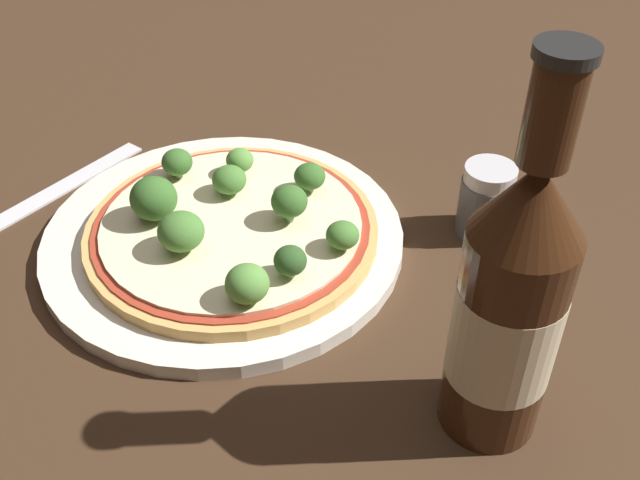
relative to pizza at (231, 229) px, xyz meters
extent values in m
plane|color=#3D2819|center=(0.00, 0.02, -0.02)|extent=(3.00, 3.00, 0.00)
cylinder|color=silver|center=(-0.01, 0.00, -0.01)|extent=(0.28, 0.28, 0.01)
cylinder|color=tan|center=(0.00, 0.00, 0.00)|extent=(0.23, 0.23, 0.01)
cylinder|color=#A83823|center=(0.00, 0.00, 0.00)|extent=(0.21, 0.21, 0.00)
cylinder|color=beige|center=(0.00, 0.00, 0.00)|extent=(0.20, 0.20, 0.00)
cylinder|color=#89A866|center=(-0.02, 0.03, 0.01)|extent=(0.01, 0.01, 0.01)
ellipsoid|color=#477A33|center=(-0.02, 0.03, 0.02)|extent=(0.03, 0.03, 0.02)
cylinder|color=#89A866|center=(-0.05, -0.03, 0.01)|extent=(0.01, 0.01, 0.01)
ellipsoid|color=#386628|center=(-0.05, -0.03, 0.03)|extent=(0.04, 0.04, 0.03)
cylinder|color=#89A866|center=(0.07, -0.02, 0.01)|extent=(0.01, 0.01, 0.01)
ellipsoid|color=#2D5123|center=(0.07, -0.02, 0.02)|extent=(0.02, 0.02, 0.02)
cylinder|color=#89A866|center=(-0.01, -0.05, 0.01)|extent=(0.01, 0.01, 0.01)
ellipsoid|color=#477A33|center=(-0.01, -0.05, 0.02)|extent=(0.03, 0.03, 0.03)
cylinder|color=#89A866|center=(0.09, 0.02, 0.01)|extent=(0.01, 0.01, 0.01)
ellipsoid|color=#477A33|center=(0.09, 0.02, 0.02)|extent=(0.02, 0.02, 0.02)
cylinder|color=#89A866|center=(-0.07, 0.02, 0.01)|extent=(0.01, 0.01, 0.01)
ellipsoid|color=#386628|center=(-0.07, 0.02, 0.02)|extent=(0.03, 0.03, 0.02)
cylinder|color=#89A866|center=(0.04, 0.03, 0.01)|extent=(0.01, 0.01, 0.01)
ellipsoid|color=#386628|center=(0.04, 0.03, 0.03)|extent=(0.03, 0.03, 0.02)
cylinder|color=#89A866|center=(0.07, -0.06, 0.01)|extent=(0.01, 0.01, 0.01)
ellipsoid|color=#568E3D|center=(0.07, -0.06, 0.02)|extent=(0.03, 0.03, 0.03)
cylinder|color=#89A866|center=(0.03, 0.07, 0.01)|extent=(0.01, 0.01, 0.01)
ellipsoid|color=#386628|center=(0.03, 0.07, 0.02)|extent=(0.03, 0.03, 0.02)
cylinder|color=#89A866|center=(-0.04, 0.06, 0.01)|extent=(0.01, 0.01, 0.01)
ellipsoid|color=#568E3D|center=(-0.04, 0.06, 0.02)|extent=(0.02, 0.02, 0.02)
cylinder|color=#381E0F|center=(0.23, -0.04, 0.05)|extent=(0.06, 0.06, 0.14)
cylinder|color=#C6B793|center=(0.23, -0.04, 0.06)|extent=(0.06, 0.06, 0.06)
cone|color=#381E0F|center=(0.23, -0.04, 0.15)|extent=(0.06, 0.06, 0.04)
cylinder|color=#381E0F|center=(0.23, -0.04, 0.19)|extent=(0.03, 0.03, 0.05)
cylinder|color=black|center=(0.23, -0.04, 0.22)|extent=(0.03, 0.03, 0.01)
cylinder|color=#4C4C51|center=(0.15, 0.13, 0.01)|extent=(0.04, 0.04, 0.05)
cylinder|color=silver|center=(0.15, 0.13, 0.04)|extent=(0.04, 0.04, 0.01)
cube|color=silver|center=(-0.17, -0.03, -0.02)|extent=(0.03, 0.18, 0.00)
camera|label=1|loc=(0.32, -0.33, 0.36)|focal=42.00mm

